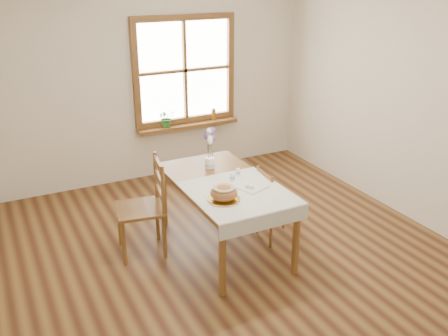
% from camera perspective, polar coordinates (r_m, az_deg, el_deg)
% --- Properties ---
extents(ground, '(5.00, 5.00, 0.00)m').
position_cam_1_polar(ground, '(5.14, 1.54, -10.47)').
color(ground, brown).
rests_on(ground, ground).
extents(room_walls, '(4.60, 5.10, 2.65)m').
position_cam_1_polar(room_walls, '(4.46, 1.76, 8.33)').
color(room_walls, white).
rests_on(room_walls, ground).
extents(window, '(1.46, 0.08, 1.46)m').
position_cam_1_polar(window, '(6.90, -4.52, 11.07)').
color(window, brown).
rests_on(window, ground).
extents(window_sill, '(1.46, 0.20, 0.05)m').
position_cam_1_polar(window_sill, '(7.03, -4.12, 4.88)').
color(window_sill, brown).
rests_on(window_sill, ground).
extents(dining_table, '(0.90, 1.60, 0.75)m').
position_cam_1_polar(dining_table, '(5.05, -0.00, -2.47)').
color(dining_table, brown).
rests_on(dining_table, ground).
extents(table_linen, '(0.91, 0.99, 0.01)m').
position_cam_1_polar(table_linen, '(4.77, 1.65, -2.84)').
color(table_linen, silver).
rests_on(table_linen, dining_table).
extents(chair_left, '(0.56, 0.55, 1.01)m').
position_cam_1_polar(chair_left, '(5.12, -9.61, -4.47)').
color(chair_left, brown).
rests_on(chair_left, ground).
extents(chair_right, '(0.43, 0.42, 0.82)m').
position_cam_1_polar(chair_right, '(5.37, 6.25, -4.09)').
color(chair_right, brown).
rests_on(chair_right, ground).
extents(bread_plate, '(0.35, 0.35, 0.02)m').
position_cam_1_polar(bread_plate, '(4.61, -0.02, -3.61)').
color(bread_plate, white).
rests_on(bread_plate, table_linen).
extents(bread_loaf, '(0.25, 0.25, 0.14)m').
position_cam_1_polar(bread_loaf, '(4.58, -0.02, -2.74)').
color(bread_loaf, '#996236').
rests_on(bread_loaf, bread_plate).
extents(egg_napkin, '(0.32, 0.30, 0.01)m').
position_cam_1_polar(egg_napkin, '(4.87, 3.33, -2.18)').
color(egg_napkin, silver).
rests_on(egg_napkin, table_linen).
extents(eggs, '(0.25, 0.24, 0.04)m').
position_cam_1_polar(eggs, '(4.86, 3.34, -1.88)').
color(eggs, white).
rests_on(eggs, egg_napkin).
extents(salt_shaker, '(0.06, 0.06, 0.10)m').
position_cam_1_polar(salt_shaker, '(5.00, 0.96, -0.98)').
color(salt_shaker, white).
rests_on(salt_shaker, table_linen).
extents(pepper_shaker, '(0.06, 0.06, 0.09)m').
position_cam_1_polar(pepper_shaker, '(5.12, 1.61, -0.44)').
color(pepper_shaker, white).
rests_on(pepper_shaker, table_linen).
extents(flower_vase, '(0.11, 0.11, 0.11)m').
position_cam_1_polar(flower_vase, '(5.33, -1.63, 0.52)').
color(flower_vase, white).
rests_on(flower_vase, dining_table).
extents(lavender_bouquet, '(0.18, 0.18, 0.34)m').
position_cam_1_polar(lavender_bouquet, '(5.25, -1.66, 2.82)').
color(lavender_bouquet, '#6E5191').
rests_on(lavender_bouquet, flower_vase).
extents(potted_plant, '(0.25, 0.28, 0.20)m').
position_cam_1_polar(potted_plant, '(6.88, -6.57, 5.50)').
color(potted_plant, '#2E6729').
rests_on(potted_plant, window_sill).
extents(amber_bottle, '(0.08, 0.08, 0.18)m').
position_cam_1_polar(amber_bottle, '(7.15, -1.20, 6.18)').
color(amber_bottle, '#A56B1E').
rests_on(amber_bottle, window_sill).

